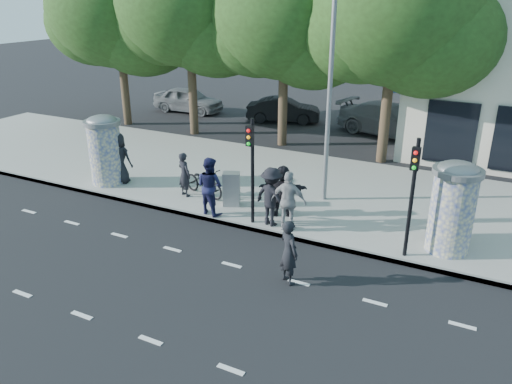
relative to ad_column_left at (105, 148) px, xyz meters
The scene contains 27 objects.
ground 8.63m from the ad_column_left, 32.01° to the right, with size 120.00×120.00×0.00m, color black.
sidewalk 7.94m from the ad_column_left, 22.62° to the left, with size 40.00×8.00×0.15m, color gray.
curb 7.41m from the ad_column_left, ahead, with size 40.00×0.10×0.16m, color slate.
lane_dash_near 9.95m from the ad_column_left, 42.94° to the right, with size 32.00×0.12×0.01m, color silver.
lane_dash_far 7.99m from the ad_column_left, 23.29° to the right, with size 32.00×0.12×0.01m, color silver.
ad_column_left is the anchor object (origin of this frame).
ad_column_right 12.40m from the ad_column_left, ahead, with size 1.36×1.36×2.65m.
traffic_pole_near 6.67m from the ad_column_left, ahead, with size 0.22×0.31×3.40m.
traffic_pole_far 11.44m from the ad_column_left, ahead, with size 0.22×0.31×3.40m.
street_lamp 8.90m from the ad_column_left, 14.94° to the left, with size 0.25×0.93×8.00m.
tree_far_left 10.92m from the ad_column_left, 125.94° to the left, with size 7.20×7.20×9.26m.
tree_mid_left 9.50m from the ad_column_left, 99.23° to the left, with size 7.20×7.20×9.57m.
tree_near_left 10.07m from the ad_column_left, 65.71° to the left, with size 6.80×6.80×8.97m.
tree_center 12.62m from the ad_column_left, 41.88° to the left, with size 7.00×7.00×9.30m.
ped_a 0.64m from the ad_column_left, 30.86° to the left, with size 0.96×0.62×1.96m, color black.
ped_b 3.45m from the ad_column_left, ahead, with size 0.59×0.39×1.62m, color black.
ped_c 5.08m from the ad_column_left, ahead, with size 0.94×0.74×1.94m, color #18193E.
ped_d 7.23m from the ad_column_left, ahead, with size 1.22×0.70×1.90m, color black.
ped_e 7.87m from the ad_column_left, ahead, with size 1.12×0.64×1.91m, color #969699.
ped_f 7.24m from the ad_column_left, ahead, with size 1.59×0.57×1.72m, color black.
man_road 9.50m from the ad_column_left, 19.60° to the right, with size 0.64×0.42×1.75m, color black.
bicycle 4.12m from the ad_column_left, ahead, with size 1.93×0.67×1.02m, color black.
cabinet_left 5.39m from the ad_column_left, ahead, with size 0.57×0.41×1.19m, color gray.
cabinet_right 12.32m from the ad_column_left, ahead, with size 0.62×0.45×1.29m, color gray.
car_left 12.97m from the ad_column_left, 110.13° to the left, with size 4.44×1.79×1.51m, color slate.
car_mid 12.66m from the ad_column_left, 81.48° to the left, with size 4.16×1.45×1.37m, color black.
car_right 14.76m from the ad_column_left, 57.05° to the left, with size 5.62×2.29×1.63m, color slate.
Camera 1 is at (6.02, -9.05, 7.05)m, focal length 35.00 mm.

